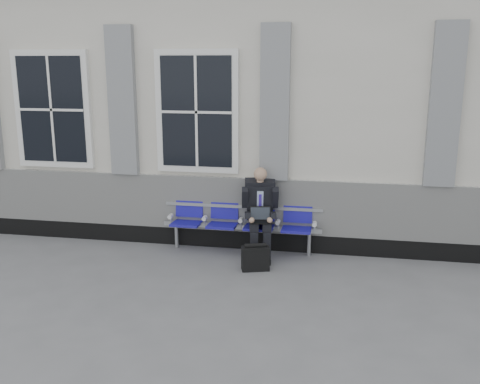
# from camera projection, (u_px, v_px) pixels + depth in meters

# --- Properties ---
(ground) EXTENTS (70.00, 70.00, 0.00)m
(ground) POSITION_uv_depth(u_px,v_px,m) (151.00, 277.00, 7.72)
(ground) COLOR slate
(ground) RESTS_ON ground
(station_building) EXTENTS (14.40, 4.40, 4.49)m
(station_building) POSITION_uv_depth(u_px,v_px,m) (206.00, 104.00, 10.52)
(station_building) COLOR silver
(station_building) RESTS_ON ground
(bench) EXTENTS (2.60, 0.47, 0.91)m
(bench) POSITION_uv_depth(u_px,v_px,m) (242.00, 219.00, 8.66)
(bench) COLOR #9EA0A3
(bench) RESTS_ON ground
(businessman) EXTENTS (0.62, 0.83, 1.44)m
(businessman) POSITION_uv_depth(u_px,v_px,m) (260.00, 209.00, 8.42)
(businessman) COLOR black
(businessman) RESTS_ON ground
(briefcase) EXTENTS (0.44, 0.29, 0.42)m
(briefcase) POSITION_uv_depth(u_px,v_px,m) (255.00, 258.00, 7.93)
(briefcase) COLOR black
(briefcase) RESTS_ON ground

